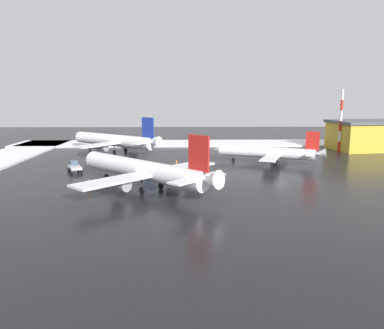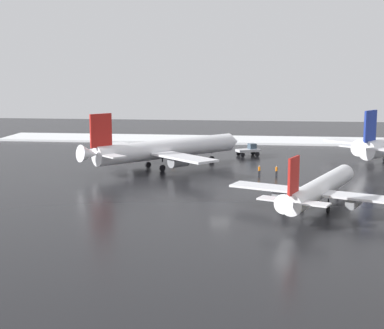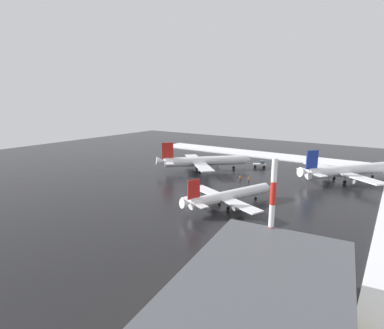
{
  "view_description": "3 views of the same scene",
  "coord_description": "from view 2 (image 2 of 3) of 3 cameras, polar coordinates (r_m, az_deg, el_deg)",
  "views": [
    {
      "loc": [
        20.15,
        75.23,
        16.02
      ],
      "look_at": [
        18.58,
        6.12,
        3.28
      ],
      "focal_mm": 35.0,
      "sensor_mm": 36.0,
      "label": 1
    },
    {
      "loc": [
        -74.32,
        -5.08,
        17.99
      ],
      "look_at": [
        19.69,
        5.97,
        2.01
      ],
      "focal_mm": 55.0,
      "sensor_mm": 36.0,
      "label": 2
    },
    {
      "loc": [
        -60.12,
        -43.57,
        24.91
      ],
      "look_at": [
        14.18,
        7.88,
        5.01
      ],
      "focal_mm": 28.0,
      "sensor_mm": 36.0,
      "label": 3
    }
  ],
  "objects": [
    {
      "name": "ground_plane",
      "position": [
        76.63,
        2.72,
        -4.01
      ],
      "size": [
        240.0,
        240.0,
        0.0
      ],
      "primitive_type": "plane",
      "color": "black"
    },
    {
      "name": "ground_crew_near_tug",
      "position": [
        97.63,
        8.19,
        -0.56
      ],
      "size": [
        0.36,
        0.36,
        1.71
      ],
      "rotation": [
        0.0,
        0.0,
        2.6
      ],
      "color": "black",
      "rests_on": "ground_plane"
    },
    {
      "name": "ground_crew_beside_wing",
      "position": [
        97.59,
        6.54,
        -0.53
      ],
      "size": [
        0.36,
        0.36,
        1.71
      ],
      "rotation": [
        0.0,
        0.0,
        5.94
      ],
      "color": "black",
      "rests_on": "ground_plane"
    },
    {
      "name": "snow_bank_right",
      "position": [
        142.52,
        4.61,
        2.39
      ],
      "size": [
        14.0,
        116.0,
        0.46
      ],
      "primitive_type": "cube",
      "color": "white",
      "rests_on": "ground_plane"
    },
    {
      "name": "airplane_far_rear",
      "position": [
        76.16,
        12.26,
        -2.26
      ],
      "size": [
        25.73,
        21.8,
        8.01
      ],
      "rotation": [
        0.0,
        0.0,
        5.89
      ],
      "color": "white",
      "rests_on": "ground_plane"
    },
    {
      "name": "ground_crew_mid_apron",
      "position": [
        113.52,
        -1.79,
        0.95
      ],
      "size": [
        0.36,
        0.36,
        1.71
      ],
      "rotation": [
        0.0,
        0.0,
        5.84
      ],
      "color": "black",
      "rests_on": "ground_plane"
    },
    {
      "name": "pushback_tug",
      "position": [
        118.72,
        5.55,
        1.45
      ],
      "size": [
        4.02,
        5.1,
        2.5
      ],
      "rotation": [
        0.0,
        0.0,
        5.18
      ],
      "color": "silver",
      "rests_on": "ground_plane"
    },
    {
      "name": "airplane_parked_starboard",
      "position": [
        103.86,
        -2.67,
        1.5
      ],
      "size": [
        27.54,
        26.91,
        10.33
      ],
      "rotation": [
        0.0,
        0.0,
        5.52
      ],
      "color": "white",
      "rests_on": "ground_plane"
    }
  ]
}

